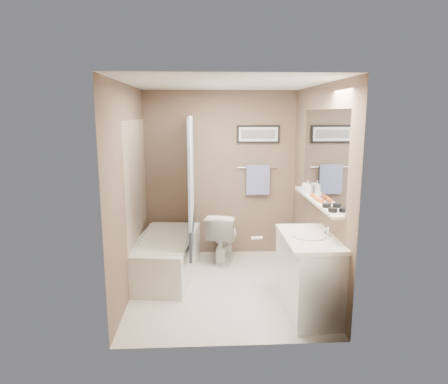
{
  "coord_description": "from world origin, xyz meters",
  "views": [
    {
      "loc": [
        -0.24,
        -4.53,
        2.08
      ],
      "look_at": [
        0.0,
        0.15,
        1.15
      ],
      "focal_mm": 32.0,
      "sensor_mm": 36.0,
      "label": 1
    }
  ],
  "objects_px": {
    "candle_bowl_near": "(333,210)",
    "glass_jar": "(305,187)",
    "bathtub": "(165,256)",
    "hair_brush_front": "(319,199)",
    "soap_bottle": "(308,187)",
    "vanity": "(309,277)",
    "candle_bowl_far": "(327,205)",
    "toilet": "(223,236)",
    "hair_brush_back": "(315,197)"
  },
  "relations": [
    {
      "from": "candle_bowl_near",
      "to": "hair_brush_front",
      "type": "xyz_separation_m",
      "value": [
        0.0,
        0.49,
        0.0
      ]
    },
    {
      "from": "bathtub",
      "to": "vanity",
      "type": "relative_size",
      "value": 1.67
    },
    {
      "from": "toilet",
      "to": "hair_brush_back",
      "type": "xyz_separation_m",
      "value": [
        1.01,
        -1.01,
        0.78
      ]
    },
    {
      "from": "toilet",
      "to": "vanity",
      "type": "xyz_separation_m",
      "value": [
        0.82,
        -1.57,
        0.04
      ]
    },
    {
      "from": "toilet",
      "to": "glass_jar",
      "type": "relative_size",
      "value": 7.16
    },
    {
      "from": "candle_bowl_far",
      "to": "glass_jar",
      "type": "height_order",
      "value": "glass_jar"
    },
    {
      "from": "bathtub",
      "to": "candle_bowl_far",
      "type": "height_order",
      "value": "candle_bowl_far"
    },
    {
      "from": "bathtub",
      "to": "hair_brush_back",
      "type": "relative_size",
      "value": 6.82
    },
    {
      "from": "candle_bowl_far",
      "to": "hair_brush_back",
      "type": "bearing_deg",
      "value": 90.0
    },
    {
      "from": "candle_bowl_far",
      "to": "soap_bottle",
      "type": "bearing_deg",
      "value": 90.0
    },
    {
      "from": "vanity",
      "to": "soap_bottle",
      "type": "height_order",
      "value": "soap_bottle"
    },
    {
      "from": "candle_bowl_far",
      "to": "vanity",
      "type": "bearing_deg",
      "value": -147.78
    },
    {
      "from": "bathtub",
      "to": "glass_jar",
      "type": "bearing_deg",
      "value": 4.66
    },
    {
      "from": "candle_bowl_near",
      "to": "candle_bowl_far",
      "type": "bearing_deg",
      "value": 90.0
    },
    {
      "from": "vanity",
      "to": "soap_bottle",
      "type": "distance_m",
      "value": 1.2
    },
    {
      "from": "hair_brush_front",
      "to": "soap_bottle",
      "type": "relative_size",
      "value": 1.43
    },
    {
      "from": "candle_bowl_near",
      "to": "hair_brush_back",
      "type": "relative_size",
      "value": 0.41
    },
    {
      "from": "glass_jar",
      "to": "soap_bottle",
      "type": "height_order",
      "value": "soap_bottle"
    },
    {
      "from": "hair_brush_back",
      "to": "soap_bottle",
      "type": "bearing_deg",
      "value": 90.0
    },
    {
      "from": "vanity",
      "to": "hair_brush_front",
      "type": "xyz_separation_m",
      "value": [
        0.19,
        0.41,
        0.74
      ]
    },
    {
      "from": "vanity",
      "to": "glass_jar",
      "type": "height_order",
      "value": "glass_jar"
    },
    {
      "from": "hair_brush_front",
      "to": "candle_bowl_far",
      "type": "bearing_deg",
      "value": -90.0
    },
    {
      "from": "candle_bowl_near",
      "to": "hair_brush_front",
      "type": "relative_size",
      "value": 0.41
    },
    {
      "from": "hair_brush_front",
      "to": "candle_bowl_near",
      "type": "bearing_deg",
      "value": -90.0
    },
    {
      "from": "toilet",
      "to": "bathtub",
      "type": "bearing_deg",
      "value": 44.63
    },
    {
      "from": "toilet",
      "to": "candle_bowl_near",
      "type": "distance_m",
      "value": 2.08
    },
    {
      "from": "candle_bowl_near",
      "to": "glass_jar",
      "type": "relative_size",
      "value": 0.9
    },
    {
      "from": "candle_bowl_near",
      "to": "hair_brush_front",
      "type": "distance_m",
      "value": 0.49
    },
    {
      "from": "candle_bowl_near",
      "to": "glass_jar",
      "type": "xyz_separation_m",
      "value": [
        0.0,
        1.1,
        0.03
      ]
    },
    {
      "from": "toilet",
      "to": "hair_brush_front",
      "type": "distance_m",
      "value": 1.72
    },
    {
      "from": "bathtub",
      "to": "toilet",
      "type": "relative_size",
      "value": 2.09
    },
    {
      "from": "glass_jar",
      "to": "soap_bottle",
      "type": "xyz_separation_m",
      "value": [
        0.0,
        -0.13,
        0.03
      ]
    },
    {
      "from": "candle_bowl_near",
      "to": "hair_brush_back",
      "type": "bearing_deg",
      "value": 90.0
    },
    {
      "from": "bathtub",
      "to": "hair_brush_front",
      "type": "distance_m",
      "value": 2.11
    },
    {
      "from": "vanity",
      "to": "candle_bowl_far",
      "type": "height_order",
      "value": "candle_bowl_far"
    },
    {
      "from": "bathtub",
      "to": "hair_brush_front",
      "type": "xyz_separation_m",
      "value": [
        1.79,
        -0.69,
        0.89
      ]
    },
    {
      "from": "glass_jar",
      "to": "bathtub",
      "type": "bearing_deg",
      "value": 177.42
    },
    {
      "from": "candle_bowl_near",
      "to": "soap_bottle",
      "type": "height_order",
      "value": "soap_bottle"
    },
    {
      "from": "candle_bowl_near",
      "to": "toilet",
      "type": "bearing_deg",
      "value": 121.46
    },
    {
      "from": "hair_brush_front",
      "to": "soap_bottle",
      "type": "bearing_deg",
      "value": 90.0
    },
    {
      "from": "hair_brush_front",
      "to": "hair_brush_back",
      "type": "height_order",
      "value": "same"
    },
    {
      "from": "candle_bowl_far",
      "to": "glass_jar",
      "type": "bearing_deg",
      "value": 90.0
    },
    {
      "from": "vanity",
      "to": "glass_jar",
      "type": "distance_m",
      "value": 1.29
    },
    {
      "from": "candle_bowl_near",
      "to": "hair_brush_front",
      "type": "height_order",
      "value": "hair_brush_front"
    },
    {
      "from": "hair_brush_front",
      "to": "vanity",
      "type": "bearing_deg",
      "value": -114.31
    },
    {
      "from": "vanity",
      "to": "hair_brush_front",
      "type": "distance_m",
      "value": 0.86
    },
    {
      "from": "candle_bowl_near",
      "to": "hair_brush_back",
      "type": "distance_m",
      "value": 0.63
    },
    {
      "from": "vanity",
      "to": "hair_brush_back",
      "type": "bearing_deg",
      "value": 68.03
    },
    {
      "from": "vanity",
      "to": "hair_brush_front",
      "type": "relative_size",
      "value": 4.09
    },
    {
      "from": "candle_bowl_far",
      "to": "soap_bottle",
      "type": "relative_size",
      "value": 0.59
    }
  ]
}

